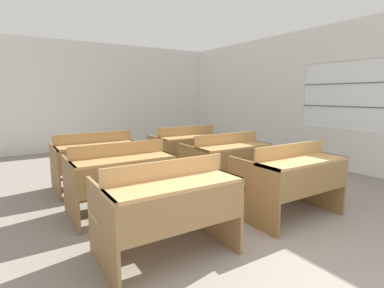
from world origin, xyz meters
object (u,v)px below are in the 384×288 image
bench_second_left (120,176)px  bench_second_right (227,160)px  bench_third_left (95,159)px  bench_third_right (186,149)px  bench_front_right (290,178)px  bench_front_left (167,206)px

bench_second_left → bench_second_right: (1.65, 0.00, 0.00)m
bench_second_left → bench_third_left: size_ratio=1.00×
bench_second_left → bench_second_right: size_ratio=1.00×
bench_second_right → bench_third_right: 1.16m
bench_third_left → bench_third_right: (1.64, 0.01, 0.00)m
bench_front_right → bench_third_left: bearing=125.9°
bench_second_left → bench_second_right: 1.65m
bench_front_right → bench_third_left: 2.84m
bench_front_right → bench_third_right: same height
bench_second_left → bench_third_right: (1.64, 1.17, 0.00)m
bench_front_right → bench_third_right: (-0.03, 2.31, 0.00)m
bench_front_left → bench_third_left: (-0.02, 2.32, 0.00)m
bench_front_left → bench_second_left: same height
bench_second_left → bench_third_left: (0.00, 1.16, 0.00)m
bench_front_right → bench_second_left: bearing=145.5°
bench_third_left → bench_third_right: same height
bench_second_right → bench_third_left: 2.01m
bench_front_left → bench_second_right: 2.00m
bench_second_right → bench_third_right: same height
bench_third_right → bench_second_left: bearing=-144.6°
bench_second_right → bench_third_left: size_ratio=1.00×
bench_front_left → bench_second_right: size_ratio=1.00×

